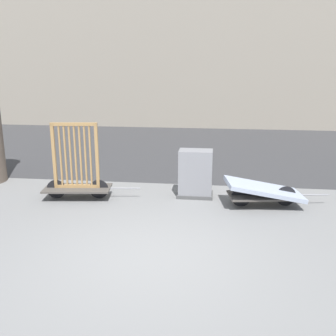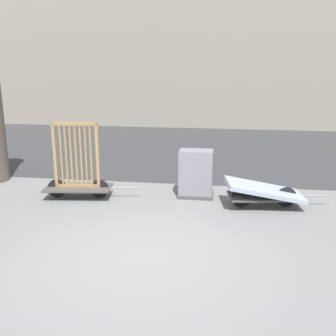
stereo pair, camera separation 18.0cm
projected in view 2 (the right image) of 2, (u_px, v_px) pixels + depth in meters
name	position (u px, v px, depth m)	size (l,w,h in m)	color
ground_plane	(145.00, 256.00, 6.45)	(60.00, 60.00, 0.00)	slate
road_strip	(191.00, 148.00, 14.65)	(56.00, 9.16, 0.01)	#38383A
bike_cart_with_bedframe	(78.00, 174.00, 9.09)	(2.25, 0.88, 1.78)	#4C4742
bike_cart_with_mattress	(264.00, 192.00, 8.57)	(2.34, 1.13, 0.60)	#4C4742
utility_cabinet	(196.00, 175.00, 9.18)	(0.83, 0.53, 1.12)	#4C4C4C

